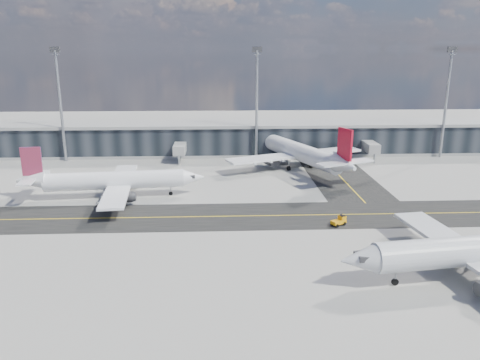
{
  "coord_description": "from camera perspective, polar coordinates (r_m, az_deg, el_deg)",
  "views": [
    {
      "loc": [
        -9.65,
        -73.28,
        28.32
      ],
      "look_at": [
        -5.99,
        9.68,
        5.0
      ],
      "focal_mm": 35.0,
      "sensor_mm": 36.0,
      "label": 1
    }
  ],
  "objects": [
    {
      "name": "ground",
      "position": [
        79.16,
        4.67,
        -5.33
      ],
      "size": [
        300.0,
        300.0,
        0.0
      ],
      "primitive_type": "plane",
      "color": "gray",
      "rests_on": "ground"
    },
    {
      "name": "taxiway_lanes",
      "position": [
        89.7,
        6.31,
        -2.81
      ],
      "size": [
        180.0,
        63.0,
        0.03
      ],
      "color": "black",
      "rests_on": "ground"
    },
    {
      "name": "terminal_concourse",
      "position": [
        130.85,
        1.78,
        5.01
      ],
      "size": [
        152.0,
        19.8,
        8.8
      ],
      "color": "black",
      "rests_on": "ground"
    },
    {
      "name": "floodlight_masts",
      "position": [
        122.33,
        2.05,
        9.71
      ],
      "size": [
        102.5,
        0.7,
        28.9
      ],
      "color": "gray",
      "rests_on": "ground"
    },
    {
      "name": "airliner_af",
      "position": [
        94.75,
        -15.3,
        -0.07
      ],
      "size": [
        35.77,
        30.53,
        10.59
      ],
      "rotation": [
        0.0,
        0.0,
        -1.48
      ],
      "color": "white",
      "rests_on": "ground"
    },
    {
      "name": "airliner_redtail",
      "position": [
        114.46,
        7.27,
        3.37
      ],
      "size": [
        35.27,
        40.77,
        12.58
      ],
      "rotation": [
        0.0,
        0.0,
        0.39
      ],
      "color": "white",
      "rests_on": "ground"
    },
    {
      "name": "baggage_tug",
      "position": [
        79.73,
        12.04,
        -4.86
      ],
      "size": [
        2.84,
        2.36,
        1.62
      ],
      "rotation": [
        0.0,
        0.0,
        -1.03
      ],
      "color": "orange",
      "rests_on": "ground"
    },
    {
      "name": "service_van",
      "position": [
        121.59,
        5.31,
        2.52
      ],
      "size": [
        3.49,
        5.93,
        1.55
      ],
      "primitive_type": "imported",
      "rotation": [
        0.0,
        0.0,
        -0.17
      ],
      "color": "white",
      "rests_on": "ground"
    }
  ]
}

